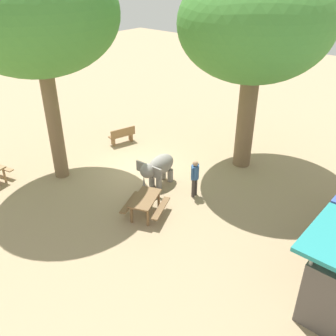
{
  "coord_description": "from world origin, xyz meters",
  "views": [
    {
      "loc": [
        10.41,
        10.69,
        8.45
      ],
      "look_at": [
        0.14,
        1.73,
        0.8
      ],
      "focal_mm": 39.38,
      "sensor_mm": 36.0,
      "label": 1
    }
  ],
  "objects_px": {
    "person_handler": "(195,176)",
    "shade_tree_main": "(256,24)",
    "picnic_table_near": "(145,202)",
    "elephant": "(158,168)",
    "wooden_bench": "(122,135)",
    "shade_tree_secondary": "(37,16)"
  },
  "relations": [
    {
      "from": "shade_tree_secondary",
      "to": "shade_tree_main",
      "type": "bearing_deg",
      "value": 138.6
    },
    {
      "from": "wooden_bench",
      "to": "picnic_table_near",
      "type": "bearing_deg",
      "value": -110.35
    },
    {
      "from": "wooden_bench",
      "to": "shade_tree_secondary",
      "type": "bearing_deg",
      "value": -159.43
    },
    {
      "from": "wooden_bench",
      "to": "picnic_table_near",
      "type": "relative_size",
      "value": 0.74
    },
    {
      "from": "shade_tree_main",
      "to": "wooden_bench",
      "type": "relative_size",
      "value": 5.99
    },
    {
      "from": "shade_tree_secondary",
      "to": "wooden_bench",
      "type": "height_order",
      "value": "shade_tree_secondary"
    },
    {
      "from": "shade_tree_main",
      "to": "picnic_table_near",
      "type": "height_order",
      "value": "shade_tree_main"
    },
    {
      "from": "shade_tree_main",
      "to": "wooden_bench",
      "type": "xyz_separation_m",
      "value": [
        2.18,
        -5.95,
        -5.82
      ]
    },
    {
      "from": "shade_tree_secondary",
      "to": "elephant",
      "type": "bearing_deg",
      "value": 119.96
    },
    {
      "from": "elephant",
      "to": "picnic_table_near",
      "type": "distance_m",
      "value": 2.19
    },
    {
      "from": "person_handler",
      "to": "shade_tree_main",
      "type": "distance_m",
      "value": 6.49
    },
    {
      "from": "person_handler",
      "to": "wooden_bench",
      "type": "height_order",
      "value": "person_handler"
    },
    {
      "from": "elephant",
      "to": "person_handler",
      "type": "xyz_separation_m",
      "value": [
        -0.38,
        1.66,
        0.09
      ]
    },
    {
      "from": "shade_tree_secondary",
      "to": "wooden_bench",
      "type": "bearing_deg",
      "value": -174.16
    },
    {
      "from": "person_handler",
      "to": "picnic_table_near",
      "type": "xyz_separation_m",
      "value": [
        2.27,
        -0.58,
        -0.36
      ]
    },
    {
      "from": "elephant",
      "to": "person_handler",
      "type": "distance_m",
      "value": 1.71
    },
    {
      "from": "person_handler",
      "to": "shade_tree_main",
      "type": "bearing_deg",
      "value": -96.38
    },
    {
      "from": "elephant",
      "to": "wooden_bench",
      "type": "distance_m",
      "value": 4.68
    },
    {
      "from": "person_handler",
      "to": "shade_tree_secondary",
      "type": "xyz_separation_m",
      "value": [
        2.61,
        -5.52,
        5.78
      ]
    },
    {
      "from": "person_handler",
      "to": "shade_tree_secondary",
      "type": "relative_size",
      "value": 0.18
    },
    {
      "from": "person_handler",
      "to": "picnic_table_near",
      "type": "bearing_deg",
      "value": 69.43
    },
    {
      "from": "person_handler",
      "to": "picnic_table_near",
      "type": "relative_size",
      "value": 0.83
    }
  ]
}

